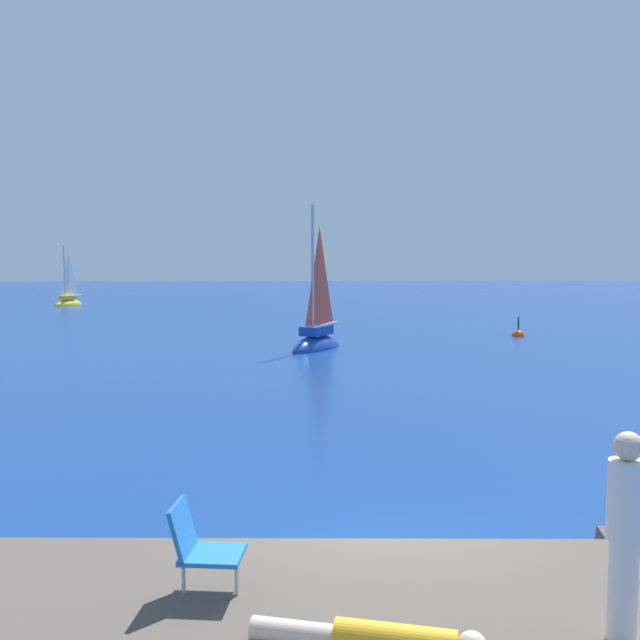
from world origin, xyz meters
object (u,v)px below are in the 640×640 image
person_sunbather (378,639)px  marker_buoy (518,336)px  beach_chair (199,544)px  sailboat_far (68,302)px  person_standing (625,530)px  sailboat_near (317,340)px

person_sunbather → marker_buoy: person_sunbather is taller
person_sunbather → beach_chair: beach_chair is taller
sailboat_far → person_standing: size_ratio=2.76×
sailboat_far → person_standing: (17.88, -45.40, 1.46)m
sailboat_far → marker_buoy: (25.19, -18.76, -0.24)m
sailboat_far → sailboat_near: bearing=64.5°
beach_chair → sailboat_near: bearing=92.3°
marker_buoy → sailboat_far: bearing=143.3°
marker_buoy → sailboat_near: bearing=-156.9°
sailboat_near → sailboat_far: bearing=-113.6°
sailboat_far → beach_chair: (14.57, -44.52, 1.04)m
beach_chair → sailboat_far: bearing=114.7°
person_sunbather → person_standing: person_standing is taller
marker_buoy → beach_chair: bearing=-112.4°
sailboat_near → beach_chair: sailboat_near is taller
person_sunbather → beach_chair: 1.79m
person_sunbather → beach_chair: (-1.43, 1.02, 0.33)m
marker_buoy → person_standing: bearing=-105.3°
sailboat_near → beach_chair: bearing=26.3°
sailboat_near → sailboat_far: 27.81m
sailboat_far → person_standing: bearing=50.3°
sailboat_far → beach_chair: sailboat_far is taller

